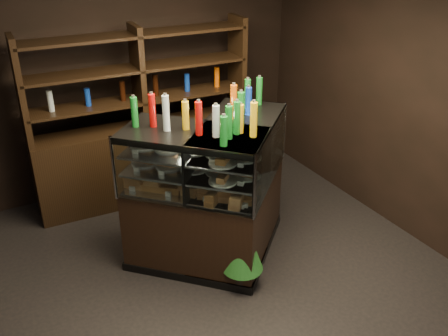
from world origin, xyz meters
The scene contains 7 objects.
ground centered at (0.00, 0.00, 0.00)m, with size 5.00×5.00×0.00m, color black.
room_shell centered at (0.00, 0.00, 1.94)m, with size 5.02×5.02×3.01m.
display_case centered at (0.55, 0.59, 0.46)m, with size 1.78×1.33×1.37m.
food_display centered at (0.55, 0.59, 1.04)m, with size 1.41×0.92×0.43m.
bottles_top centered at (0.55, 0.59, 1.51)m, with size 1.23×0.78×0.30m.
potted_conifer centered at (0.55, 0.11, 0.45)m, with size 0.37×0.37×0.79m.
back_shelving centered at (0.37, 2.05, 0.61)m, with size 2.46×0.52×2.00m.
Camera 1 is at (-1.30, -2.95, 2.98)m, focal length 40.00 mm.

